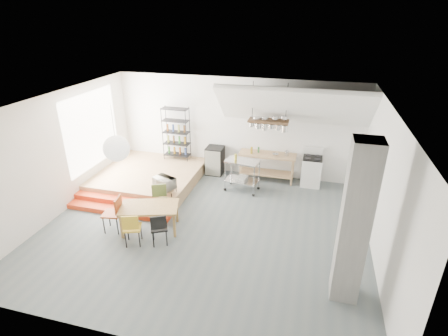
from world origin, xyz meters
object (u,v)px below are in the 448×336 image
(stove, at_px, (311,171))
(rolling_cart, at_px, (242,171))
(dining_table, at_px, (149,209))
(mini_fridge, at_px, (215,160))

(stove, bearing_deg, rolling_cart, -155.33)
(dining_table, relative_size, rolling_cart, 1.48)
(stove, relative_size, dining_table, 0.74)
(rolling_cart, distance_m, mini_fridge, 1.51)
(stove, height_order, rolling_cart, stove)
(mini_fridge, bearing_deg, stove, -0.80)
(dining_table, relative_size, mini_fridge, 1.68)
(stove, bearing_deg, mini_fridge, 179.20)
(rolling_cart, xyz_separation_m, mini_fridge, (-1.14, 0.97, -0.17))
(mini_fridge, bearing_deg, rolling_cart, -40.48)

